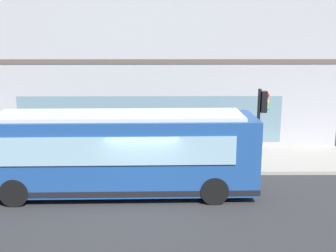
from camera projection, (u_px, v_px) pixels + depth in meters
ground at (144, 199)px, 15.15m from camera, size 120.00×120.00×0.00m
sidewalk_curb at (149, 160)px, 19.65m from camera, size 4.05×40.00×0.15m
building_corner at (151, 65)px, 24.06m from camera, size 6.88×19.30×8.25m
city_bus_nearside at (120, 153)px, 15.46m from camera, size 2.75×10.08×3.07m
traffic_light_near_corner at (262, 114)px, 17.61m from camera, size 0.32×0.49×3.50m
fire_hydrant at (132, 146)px, 20.41m from camera, size 0.35×0.35×0.74m
pedestrian_near_building_entrance at (182, 145)px, 18.16m from camera, size 0.32×0.32×1.70m
pedestrian_by_light_pole at (125, 142)px, 18.49m from camera, size 0.32×0.32×1.81m
pedestrian_walking_along_curb at (258, 142)px, 19.10m from camera, size 0.32×0.32×1.56m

